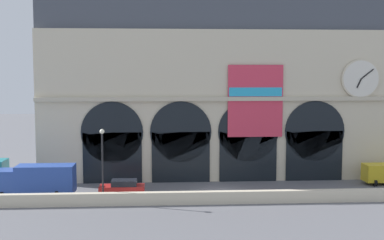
{
  "coord_description": "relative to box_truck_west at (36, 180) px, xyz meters",
  "views": [
    {
      "loc": [
        -5.78,
        -48.27,
        11.92
      ],
      "look_at": [
        -2.49,
        5.0,
        6.88
      ],
      "focal_mm": 45.91,
      "sensor_mm": 36.0,
      "label": 1
    }
  ],
  "objects": [
    {
      "name": "station_building",
      "position": [
        17.97,
        8.64,
        8.45
      ],
      "size": [
        38.77,
        6.21,
        20.81
      ],
      "color": "beige",
      "rests_on": "ground"
    },
    {
      "name": "box_truck_west",
      "position": [
        0.0,
        0.0,
        0.0
      ],
      "size": [
        7.5,
        2.91,
        3.12
      ],
      "color": "#28479E",
      "rests_on": "ground"
    },
    {
      "name": "ground_plane",
      "position": [
        17.95,
        0.74,
        -1.7
      ],
      "size": [
        200.0,
        200.0,
        0.0
      ],
      "primitive_type": "plane",
      "color": "slate"
    },
    {
      "name": "quay_parapet_wall",
      "position": [
        17.95,
        -3.54,
        -1.12
      ],
      "size": [
        90.0,
        0.7,
        1.17
      ],
      "primitive_type": "cube",
      "color": "beige",
      "rests_on": "ground"
    },
    {
      "name": "car_midwest",
      "position": [
        8.28,
        0.08,
        -0.9
      ],
      "size": [
        4.4,
        2.22,
        1.55
      ],
      "color": "red",
      "rests_on": "ground"
    },
    {
      "name": "street_lamp_quayside",
      "position": [
        6.71,
        -2.74,
        2.71
      ],
      "size": [
        0.44,
        0.44,
        6.9
      ],
      "color": "black",
      "rests_on": "ground"
    }
  ]
}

